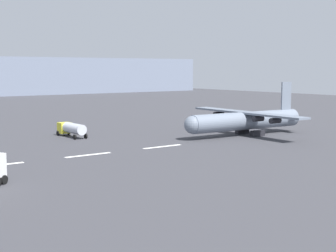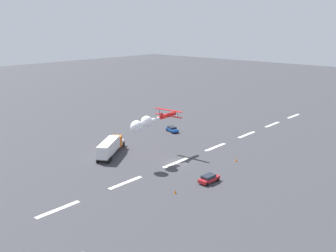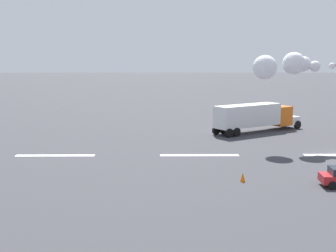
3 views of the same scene
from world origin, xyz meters
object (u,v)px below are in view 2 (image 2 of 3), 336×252
stunt_biplane_red (147,122)px  semi_truck_orange (110,146)px  traffic_cone_near (236,160)px  traffic_cone_far (175,191)px  airport_staff_sedan (209,178)px  followme_car_yellow (172,129)px

stunt_biplane_red → semi_truck_orange: bearing=-77.1°
traffic_cone_near → semi_truck_orange: bearing=-57.0°
stunt_biplane_red → traffic_cone_near: (-13.29, 14.21, -8.61)m
semi_truck_orange → traffic_cone_far: (5.79, 24.73, -1.74)m
stunt_biplane_red → traffic_cone_far: size_ratio=21.07×
semi_truck_orange → traffic_cone_near: bearing=123.0°
airport_staff_sedan → traffic_cone_far: bearing=-10.8°
stunt_biplane_red → traffic_cone_near: stunt_biplane_red is taller
traffic_cone_near → traffic_cone_far: size_ratio=1.00×
semi_truck_orange → followme_car_yellow: (-24.09, -2.41, -1.30)m
semi_truck_orange → airport_staff_sedan: (-2.22, 26.26, -1.30)m
airport_staff_sedan → followme_car_yellow: bearing=-127.3°
semi_truck_orange → followme_car_yellow: 24.24m
semi_truck_orange → traffic_cone_near: (-15.51, 23.90, -1.74)m
stunt_biplane_red → traffic_cone_far: (8.01, 15.04, -8.61)m
airport_staff_sedan → traffic_cone_far: size_ratio=6.13×
stunt_biplane_red → followme_car_yellow: 26.30m
airport_staff_sedan → traffic_cone_far: airport_staff_sedan is taller
stunt_biplane_red → followme_car_yellow: stunt_biplane_red is taller
followme_car_yellow → airport_staff_sedan: (21.87, 28.67, 0.00)m
followme_car_yellow → airport_staff_sedan: same height
semi_truck_orange → traffic_cone_far: semi_truck_orange is taller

